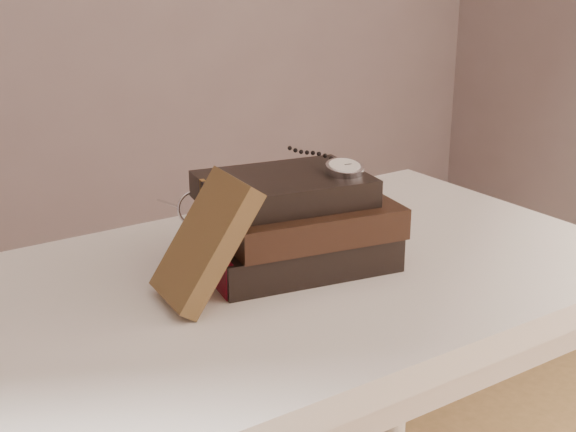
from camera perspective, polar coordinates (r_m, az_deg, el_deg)
table at (r=1.17m, az=0.04°, el=-8.04°), size 1.00×0.60×0.75m
book_stack at (r=1.13m, az=0.49°, el=-0.54°), size 0.29×0.23×0.13m
journal at (r=1.02m, az=-5.93°, el=-1.80°), size 0.13×0.12×0.16m
pocket_watch at (r=1.13m, az=3.93°, el=3.52°), size 0.06×0.16×0.02m
eyeglasses at (r=1.18m, az=-5.50°, el=0.79°), size 0.13×0.14×0.05m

